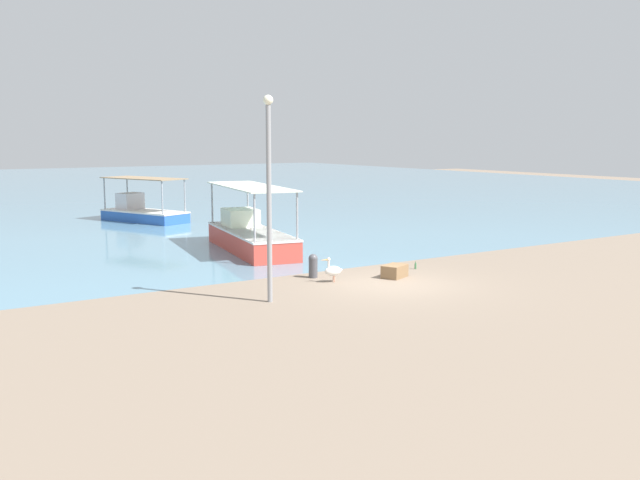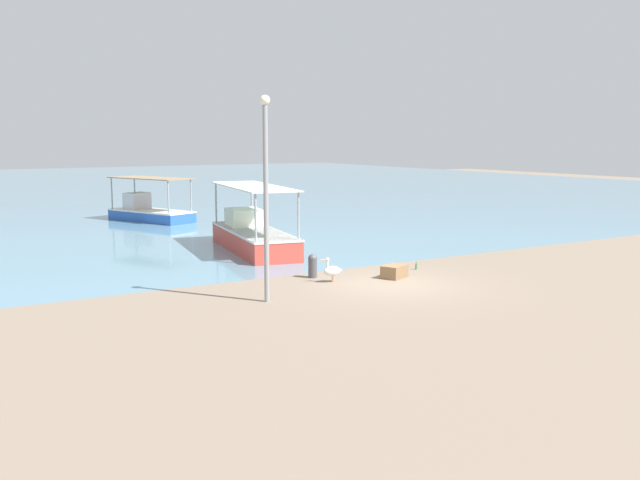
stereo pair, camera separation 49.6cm
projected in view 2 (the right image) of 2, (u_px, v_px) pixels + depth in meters
The scene contains 9 objects.
ground at pixel (392, 285), 22.21m from camera, with size 120.00×120.00×0.00m, color #7F6D5C.
harbor_water at pixel (59, 189), 62.62m from camera, with size 110.00×90.00×0.00m, color #5E8BA2.
fishing_boat_outer at pixel (149, 211), 39.12m from camera, with size 3.67×5.50×2.37m.
fishing_boat_center at pixel (253, 234), 28.89m from camera, with size 3.15×7.08×2.62m.
pelican at pixel (332, 270), 22.52m from camera, with size 0.81×0.36×0.80m.
lamp_post at pixel (266, 187), 19.45m from camera, with size 0.28×0.28×5.68m.
mooring_bollard at pixel (313, 265), 23.24m from camera, with size 0.30×0.30×0.78m.
cargo_crate at pixel (394, 271), 23.26m from camera, with size 0.87×0.58×0.42m, color olive.
glass_bottle at pixel (416, 266), 24.73m from camera, with size 0.07×0.07×0.27m.
Camera 2 is at (-13.35, -17.35, 4.55)m, focal length 40.00 mm.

